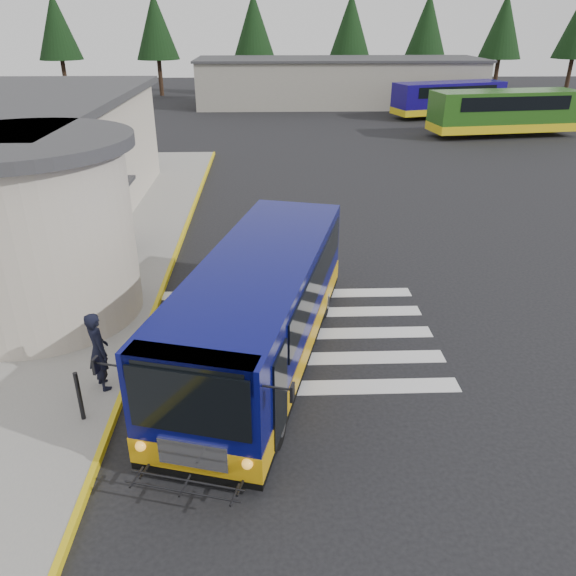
{
  "coord_description": "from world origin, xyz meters",
  "views": [
    {
      "loc": [
        -0.77,
        -13.61,
        7.56
      ],
      "look_at": [
        -0.3,
        -0.5,
        1.22
      ],
      "focal_mm": 35.0,
      "sensor_mm": 36.0,
      "label": 1
    }
  ],
  "objects_px": {
    "transit_bus": "(260,313)",
    "far_bus_a": "(448,98)",
    "bollard": "(79,396)",
    "far_bus_b": "(504,111)",
    "pedestrian_b": "(57,305)",
    "pedestrian_a": "(98,351)"
  },
  "relations": [
    {
      "from": "far_bus_a",
      "to": "far_bus_b",
      "type": "height_order",
      "value": "far_bus_b"
    },
    {
      "from": "pedestrian_a",
      "to": "far_bus_b",
      "type": "distance_m",
      "value": 35.68
    },
    {
      "from": "transit_bus",
      "to": "pedestrian_a",
      "type": "xyz_separation_m",
      "value": [
        -3.49,
        -1.19,
        -0.21
      ]
    },
    {
      "from": "pedestrian_a",
      "to": "bollard",
      "type": "bearing_deg",
      "value": 138.86
    },
    {
      "from": "transit_bus",
      "to": "far_bus_b",
      "type": "relative_size",
      "value": 0.93
    },
    {
      "from": "transit_bus",
      "to": "pedestrian_b",
      "type": "relative_size",
      "value": 6.06
    },
    {
      "from": "transit_bus",
      "to": "far_bus_a",
      "type": "xyz_separation_m",
      "value": [
        15.3,
        36.54,
        0.29
      ]
    },
    {
      "from": "pedestrian_a",
      "to": "bollard",
      "type": "height_order",
      "value": "pedestrian_a"
    },
    {
      "from": "pedestrian_a",
      "to": "far_bus_a",
      "type": "distance_m",
      "value": 42.16
    },
    {
      "from": "far_bus_a",
      "to": "far_bus_b",
      "type": "xyz_separation_m",
      "value": [
        1.42,
        -8.35,
        0.14
      ]
    },
    {
      "from": "transit_bus",
      "to": "far_bus_b",
      "type": "height_order",
      "value": "far_bus_b"
    },
    {
      "from": "pedestrian_a",
      "to": "far_bus_a",
      "type": "xyz_separation_m",
      "value": [
        18.79,
        37.74,
        0.5
      ]
    },
    {
      "from": "bollard",
      "to": "pedestrian_b",
      "type": "bearing_deg",
      "value": 114.14
    },
    {
      "from": "pedestrian_b",
      "to": "far_bus_a",
      "type": "distance_m",
      "value": 40.86
    },
    {
      "from": "pedestrian_b",
      "to": "bollard",
      "type": "height_order",
      "value": "pedestrian_b"
    },
    {
      "from": "pedestrian_b",
      "to": "far_bus_b",
      "type": "relative_size",
      "value": 0.15
    },
    {
      "from": "pedestrian_a",
      "to": "pedestrian_b",
      "type": "bearing_deg",
      "value": 1.09
    },
    {
      "from": "bollard",
      "to": "far_bus_a",
      "type": "height_order",
      "value": "far_bus_a"
    },
    {
      "from": "bollard",
      "to": "far_bus_b",
      "type": "xyz_separation_m",
      "value": [
        20.34,
        30.52,
        1.0
      ]
    },
    {
      "from": "bollard",
      "to": "far_bus_b",
      "type": "height_order",
      "value": "far_bus_b"
    },
    {
      "from": "far_bus_a",
      "to": "transit_bus",
      "type": "bearing_deg",
      "value": 140.65
    },
    {
      "from": "transit_bus",
      "to": "pedestrian_b",
      "type": "height_order",
      "value": "transit_bus"
    }
  ]
}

